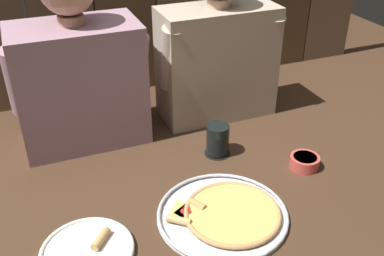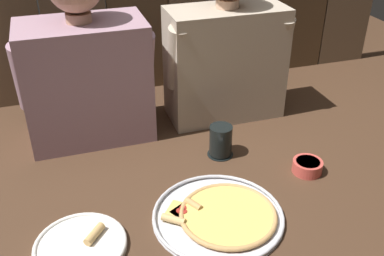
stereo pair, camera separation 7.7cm
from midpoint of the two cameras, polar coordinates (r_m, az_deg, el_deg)
name	(u,v)px [view 1 (the left image)]	position (r m, az deg, el deg)	size (l,w,h in m)	color
ground_plane	(203,198)	(1.30, -0.29, -9.00)	(3.20, 3.20, 0.00)	#422B1C
pizza_tray	(225,214)	(1.24, 2.48, -10.89)	(0.36, 0.36, 0.03)	silver
dinner_plate	(88,251)	(1.18, -15.06, -14.90)	(0.23, 0.23, 0.03)	white
drinking_glass	(218,140)	(1.46, 1.78, -1.58)	(0.09, 0.09, 0.11)	black
dipping_bowl	(305,161)	(1.45, 12.67, -4.18)	(0.09, 0.09, 0.04)	#CC4C42
diner_left	(78,68)	(1.51, -15.78, 7.36)	(0.44, 0.24, 0.61)	gray
diner_right	(217,45)	(1.62, 1.87, 10.48)	(0.45, 0.20, 0.61)	#B2A38E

